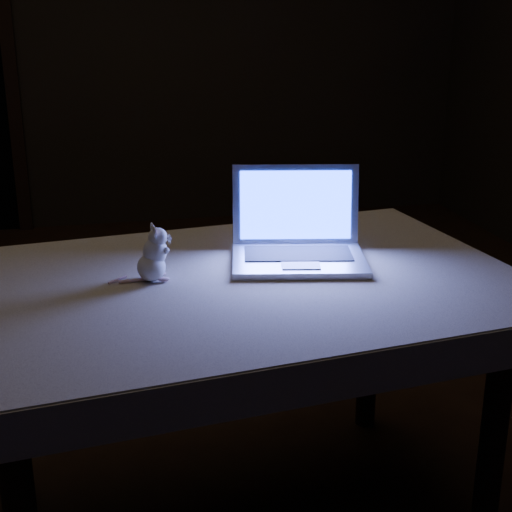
{
  "coord_description": "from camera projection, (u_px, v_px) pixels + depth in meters",
  "views": [
    {
      "loc": [
        -0.15,
        -2.28,
        1.35
      ],
      "look_at": [
        0.21,
        -0.62,
        0.78
      ],
      "focal_mm": 52.0,
      "sensor_mm": 36.0,
      "label": 1
    }
  ],
  "objects": [
    {
      "name": "floor",
      "position": [
        158.0,
        417.0,
        2.57
      ],
      "size": [
        5.0,
        5.0,
        0.0
      ],
      "primitive_type": "plane",
      "color": "black",
      "rests_on": "ground"
    },
    {
      "name": "back_wall",
      "position": [
        111.0,
        15.0,
        4.47
      ],
      "size": [
        4.5,
        0.04,
        2.6
      ],
      "primitive_type": "cube",
      "color": "black",
      "rests_on": "ground"
    },
    {
      "name": "table",
      "position": [
        238.0,
        406.0,
        1.95
      ],
      "size": [
        1.41,
        1.0,
        0.7
      ],
      "primitive_type": null,
      "rotation": [
        0.0,
        0.0,
        0.12
      ],
      "color": "black",
      "rests_on": "floor"
    },
    {
      "name": "tablecloth",
      "position": [
        219.0,
        294.0,
        1.87
      ],
      "size": [
        1.41,
        0.95,
        0.09
      ],
      "primitive_type": null,
      "rotation": [
        0.0,
        0.0,
        0.0
      ],
      "color": "beige",
      "rests_on": "table"
    },
    {
      "name": "laptop",
      "position": [
        299.0,
        221.0,
        1.91
      ],
      "size": [
        0.4,
        0.37,
        0.24
      ],
      "primitive_type": null,
      "rotation": [
        0.0,
        0.0,
        -0.19
      ],
      "color": "#B5B4B9",
      "rests_on": "tablecloth"
    },
    {
      "name": "plush_mouse",
      "position": [
        151.0,
        253.0,
        1.81
      ],
      "size": [
        0.12,
        0.12,
        0.14
      ],
      "primitive_type": null,
      "rotation": [
        0.0,
        0.0,
        -0.16
      ],
      "color": "white",
      "rests_on": "tablecloth"
    }
  ]
}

